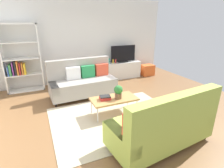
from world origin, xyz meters
TOP-DOWN VIEW (x-y plane):
  - ground_plane at (0.00, 0.00)m, footprint 7.68×7.68m
  - wall_far at (0.00, 2.80)m, footprint 6.40×0.12m
  - area_rug at (-0.06, -0.30)m, footprint 2.90×2.20m
  - couch_beige at (-0.40, 1.33)m, footprint 1.94×0.93m
  - couch_green at (0.29, -1.52)m, footprint 1.97×1.03m
  - coffee_table at (-0.01, -0.10)m, footprint 1.10×0.56m
  - tv_console at (1.52, 2.46)m, footprint 1.40×0.44m
  - tv at (1.52, 2.44)m, footprint 1.00×0.20m
  - bookshelf at (-2.02, 2.48)m, footprint 1.10×0.36m
  - storage_trunk at (2.62, 2.36)m, footprint 0.52×0.40m
  - potted_plant at (0.08, -0.15)m, footprint 0.21×0.21m
  - table_book_0 at (-0.23, -0.08)m, footprint 0.25×0.20m
  - table_book_1 at (-0.23, -0.08)m, footprint 0.24×0.18m
  - table_book_2 at (-0.23, -0.08)m, footprint 0.27×0.23m
  - vase_0 at (0.94, 2.51)m, footprint 0.08×0.08m
  - bottle_0 at (1.09, 2.42)m, footprint 0.05×0.05m
  - bottle_1 at (1.19, 2.42)m, footprint 0.06×0.06m

SIDE VIEW (x-z plane):
  - ground_plane at x=0.00m, z-range 0.00..0.00m
  - area_rug at x=-0.06m, z-range 0.00..0.01m
  - storage_trunk at x=2.62m, z-range 0.00..0.44m
  - tv_console at x=1.52m, z-range 0.00..0.64m
  - coffee_table at x=-0.01m, z-range 0.18..0.60m
  - table_book_0 at x=-0.23m, z-range 0.42..0.45m
  - couch_green at x=0.29m, z-range -0.11..0.99m
  - couch_beige at x=-0.40m, z-range -0.10..1.00m
  - table_book_1 at x=-0.23m, z-range 0.45..0.49m
  - table_book_2 at x=-0.23m, z-range 0.49..0.51m
  - potted_plant at x=0.08m, z-range 0.43..0.76m
  - bottle_1 at x=1.19m, z-range 0.64..0.79m
  - bottle_0 at x=1.09m, z-range 0.64..0.79m
  - vase_0 at x=0.94m, z-range 0.64..0.82m
  - tv at x=1.52m, z-range 0.63..1.27m
  - bookshelf at x=-2.02m, z-range -0.07..2.03m
  - wall_far at x=0.00m, z-range 0.00..2.90m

